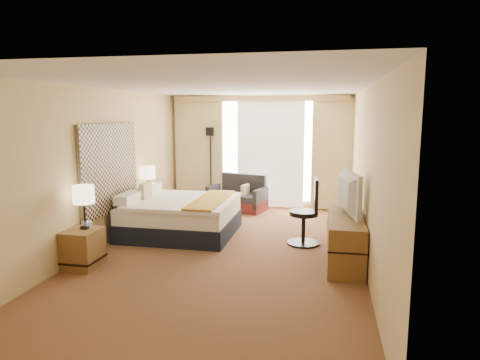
% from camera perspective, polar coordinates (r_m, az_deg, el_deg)
% --- Properties ---
extents(floor, '(4.20, 7.00, 0.02)m').
position_cam_1_polar(floor, '(6.93, -1.84, -9.59)').
color(floor, '#4F1619').
rests_on(floor, ground).
extents(ceiling, '(4.20, 7.00, 0.02)m').
position_cam_1_polar(ceiling, '(6.58, -1.95, 12.41)').
color(ceiling, silver).
rests_on(ceiling, wall_back).
extents(wall_back, '(4.20, 0.02, 2.60)m').
position_cam_1_polar(wall_back, '(10.05, 2.70, 3.80)').
color(wall_back, '#DBBC85').
rests_on(wall_back, ground).
extents(wall_front, '(4.20, 0.02, 2.60)m').
position_cam_1_polar(wall_front, '(3.39, -15.71, -6.88)').
color(wall_front, '#DBBC85').
rests_on(wall_front, ground).
extents(wall_left, '(0.02, 7.00, 2.60)m').
position_cam_1_polar(wall_left, '(7.40, -17.94, 1.51)').
color(wall_left, '#DBBC85').
rests_on(wall_left, ground).
extents(wall_right, '(0.02, 7.00, 2.60)m').
position_cam_1_polar(wall_right, '(6.48, 16.49, 0.58)').
color(wall_right, '#DBBC85').
rests_on(wall_right, ground).
extents(headboard, '(0.06, 1.85, 1.50)m').
position_cam_1_polar(headboard, '(7.55, -16.93, 1.55)').
color(headboard, black).
rests_on(headboard, wall_left).
extents(nightstand_left, '(0.45, 0.52, 0.55)m').
position_cam_1_polar(nightstand_left, '(6.61, -20.23, -8.57)').
color(nightstand_left, brown).
rests_on(nightstand_left, floor).
extents(nightstand_right, '(0.45, 0.52, 0.55)m').
position_cam_1_polar(nightstand_right, '(8.75, -11.66, -3.95)').
color(nightstand_right, brown).
rests_on(nightstand_right, floor).
extents(media_dresser, '(0.50, 1.80, 0.70)m').
position_cam_1_polar(media_dresser, '(6.66, 13.79, -7.46)').
color(media_dresser, brown).
rests_on(media_dresser, floor).
extents(window, '(2.30, 0.02, 2.30)m').
position_cam_1_polar(window, '(9.98, 4.10, 3.87)').
color(window, silver).
rests_on(window, wall_back).
extents(curtains, '(4.12, 0.19, 2.56)m').
position_cam_1_polar(curtains, '(9.93, 2.59, 4.37)').
color(curtains, beige).
rests_on(curtains, floor).
extents(bed, '(1.92, 1.75, 0.93)m').
position_cam_1_polar(bed, '(7.91, -7.95, -4.74)').
color(bed, black).
rests_on(bed, floor).
extents(loveseat, '(1.41, 0.99, 0.80)m').
position_cam_1_polar(loveseat, '(9.82, -0.27, -2.42)').
color(loveseat, maroon).
rests_on(loveseat, floor).
extents(floor_lamp, '(0.24, 0.24, 1.87)m').
position_cam_1_polar(floor_lamp, '(10.09, -3.96, 3.92)').
color(floor_lamp, black).
rests_on(floor_lamp, floor).
extents(desk_chair, '(0.55, 0.55, 1.13)m').
position_cam_1_polar(desk_chair, '(7.28, 8.96, -4.67)').
color(desk_chair, black).
rests_on(desk_chair, floor).
extents(lamp_left, '(0.30, 0.30, 0.63)m').
position_cam_1_polar(lamp_left, '(6.48, -20.13, -1.94)').
color(lamp_left, black).
rests_on(lamp_left, nightstand_left).
extents(lamp_right, '(0.29, 0.29, 0.61)m').
position_cam_1_polar(lamp_right, '(8.62, -12.19, 0.90)').
color(lamp_right, black).
rests_on(lamp_right, nightstand_right).
extents(tissue_box, '(0.13, 0.13, 0.10)m').
position_cam_1_polar(tissue_box, '(6.60, -19.73, -5.65)').
color(tissue_box, '#9BBDF0').
rests_on(tissue_box, nightstand_left).
extents(telephone, '(0.22, 0.20, 0.07)m').
position_cam_1_polar(telephone, '(8.59, -11.12, -2.06)').
color(telephone, black).
rests_on(telephone, nightstand_right).
extents(television, '(0.34, 1.13, 0.64)m').
position_cam_1_polar(television, '(6.59, 13.55, -1.62)').
color(television, black).
rests_on(television, media_dresser).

